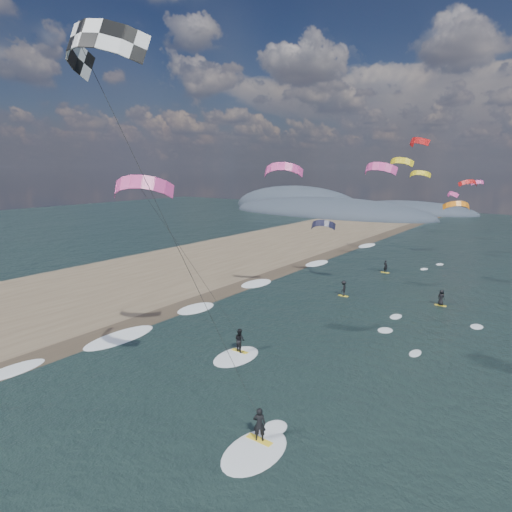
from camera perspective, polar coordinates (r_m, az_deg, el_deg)
The scene contains 9 objects.
ground at distance 26.63m, azimuth -14.59°, elevation -19.64°, with size 260.00×260.00×0.00m, color black.
sand_strip at distance 50.32m, azimuth -23.14°, elevation -5.00°, with size 26.00×240.00×0.00m, color brown.
wet_sand_strip at distance 40.81m, azimuth -14.40°, elevation -8.23°, with size 3.00×240.00×0.00m, color #382D23.
coastal_hills at distance 137.75m, azimuth 9.07°, elevation 5.94°, with size 80.00×41.00×15.00m.
kitesurfer_near_a at distance 18.20m, azimuth -17.80°, elevation 15.38°, with size 7.89×8.57×19.34m.
kitesurfer_near_b at distance 29.07m, azimuth -11.34°, elevation 2.33°, with size 7.23×9.05×13.83m.
far_kitesurfers at distance 49.07m, azimuth 16.15°, elevation -3.89°, with size 10.47×13.82×1.71m.
bg_kite_field at distance 68.99m, azimuth 20.97°, elevation 9.60°, with size 14.41×75.90×11.58m.
shoreline_surf at distance 42.94m, azimuth -8.44°, elevation -6.97°, with size 2.40×79.40×0.11m.
Camera 1 is at (18.10, -13.90, 13.73)m, focal length 30.00 mm.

